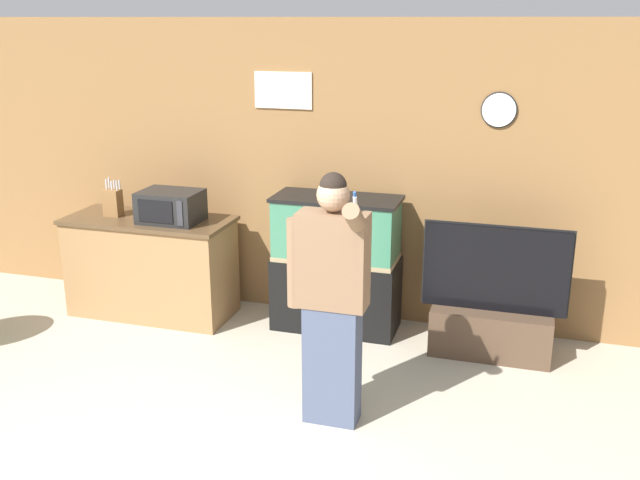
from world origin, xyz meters
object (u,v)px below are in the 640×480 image
aquarium_on_stand (336,264)px  knife_block (113,202)px  counter_island (152,266)px  person_standing (331,297)px  tv_on_stand (492,318)px  microwave (171,206)px

aquarium_on_stand → knife_block: bearing=-174.8°
counter_island → person_standing: bearing=-32.2°
knife_block → aquarium_on_stand: (2.02, 0.18, -0.44)m
aquarium_on_stand → tv_on_stand: size_ratio=1.03×
counter_island → knife_block: (-0.34, -0.01, 0.57)m
microwave → tv_on_stand: (2.76, 0.06, -0.72)m
aquarium_on_stand → tv_on_stand: bearing=-6.5°
aquarium_on_stand → person_standing: size_ratio=0.69×
microwave → aquarium_on_stand: size_ratio=0.44×
counter_island → tv_on_stand: (3.01, 0.02, -0.14)m
microwave → knife_block: 0.59m
counter_island → tv_on_stand: bearing=0.4°
microwave → aquarium_on_stand: (1.43, 0.21, -0.45)m
microwave → tv_on_stand: size_ratio=0.45×
counter_island → aquarium_on_stand: bearing=5.9°
knife_block → tv_on_stand: knife_block is taller
knife_block → person_standing: bearing=-28.2°
aquarium_on_stand → microwave: bearing=-171.7°
counter_island → person_standing: size_ratio=0.87×
aquarium_on_stand → person_standing: 1.54m
microwave → person_standing: (1.80, -1.25, -0.15)m
counter_island → person_standing: person_standing is taller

